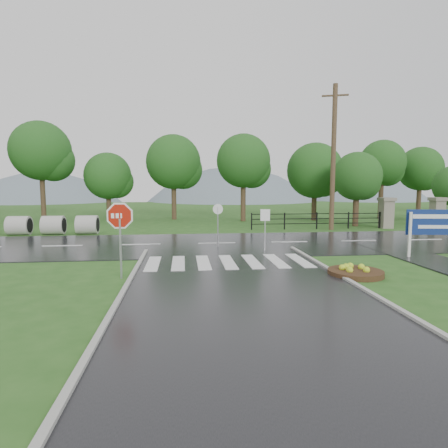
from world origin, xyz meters
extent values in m
plane|color=#27541C|center=(0.00, 0.00, 0.00)|extent=(120.00, 120.00, 0.00)
cube|color=black|center=(0.00, 10.00, 0.00)|extent=(90.00, 8.00, 0.04)
cube|color=#272729|center=(8.50, 4.00, 0.00)|extent=(2.20, 11.00, 0.04)
cube|color=silver|center=(-3.00, 5.00, 0.06)|extent=(0.50, 2.80, 0.02)
cube|color=silver|center=(-2.00, 5.00, 0.06)|extent=(0.50, 2.80, 0.02)
cube|color=silver|center=(-1.00, 5.00, 0.06)|extent=(0.50, 2.80, 0.02)
cube|color=silver|center=(0.00, 5.00, 0.06)|extent=(0.50, 2.80, 0.02)
cube|color=silver|center=(1.00, 5.00, 0.06)|extent=(0.50, 2.80, 0.02)
cube|color=silver|center=(2.00, 5.00, 0.06)|extent=(0.50, 2.80, 0.02)
cube|color=silver|center=(3.00, 5.00, 0.06)|extent=(0.50, 2.80, 0.02)
cube|color=#A3A39B|center=(-3.55, -4.00, 0.00)|extent=(0.15, 24.00, 0.12)
cube|color=gray|center=(13.00, 16.00, 1.00)|extent=(0.80, 0.80, 2.00)
cube|color=#6B6659|center=(13.00, 16.00, 2.12)|extent=(1.00, 1.00, 0.24)
cube|color=gray|center=(17.00, 16.00, 1.00)|extent=(0.80, 0.80, 2.00)
cube|color=#6B6659|center=(17.00, 16.00, 2.12)|extent=(1.00, 1.00, 0.24)
cube|color=black|center=(7.75, 16.00, 0.40)|extent=(9.50, 0.05, 0.05)
cube|color=black|center=(7.75, 16.00, 0.75)|extent=(9.50, 0.05, 0.05)
cube|color=black|center=(7.75, 16.00, 1.10)|extent=(9.50, 0.05, 0.05)
cube|color=black|center=(3.00, 16.00, 0.60)|extent=(0.08, 0.08, 1.20)
cube|color=black|center=(12.50, 16.00, 0.60)|extent=(0.08, 0.08, 1.20)
cube|color=black|center=(17.50, 16.00, 0.60)|extent=(0.08, 0.08, 1.20)
sphere|color=slate|center=(-28.00, 65.00, -14.40)|extent=(40.00, 40.00, 40.00)
sphere|color=slate|center=(8.00, 65.00, -17.28)|extent=(48.00, 48.00, 48.00)
sphere|color=slate|center=(36.00, 65.00, -12.96)|extent=(36.00, 36.00, 36.00)
cylinder|color=#9E9B93|center=(-12.16, 15.00, 0.60)|extent=(1.30, 1.20, 1.20)
cylinder|color=#9E9B93|center=(-10.06, 15.00, 0.60)|extent=(1.30, 1.20, 1.20)
cylinder|color=#9E9B93|center=(-7.96, 15.00, 0.60)|extent=(1.30, 1.20, 1.20)
cube|color=#939399|center=(-3.90, 2.92, 1.02)|extent=(0.06, 0.06, 2.04)
cylinder|color=white|center=(-3.90, 2.93, 2.15)|extent=(1.23, 0.12, 1.23)
cylinder|color=#A8190B|center=(-3.90, 2.92, 2.15)|extent=(1.07, 0.11, 1.07)
cube|color=silver|center=(7.97, 5.24, 1.00)|extent=(0.11, 0.11, 2.01)
cube|color=navy|center=(9.07, 5.24, 1.56)|extent=(2.39, 0.41, 1.10)
cube|color=white|center=(9.07, 5.21, 1.81)|extent=(1.89, 0.29, 0.18)
cube|color=white|center=(9.07, 5.21, 1.35)|extent=(1.39, 0.21, 0.15)
cylinder|color=#332111|center=(4.21, 2.46, 0.10)|extent=(1.90, 1.90, 0.19)
cube|color=#939399|center=(2.08, 7.51, 0.95)|extent=(0.04, 0.04, 1.89)
cube|color=white|center=(2.08, 7.49, 1.75)|extent=(0.44, 0.12, 0.55)
cylinder|color=#939399|center=(-0.05, 8.84, 1.03)|extent=(0.06, 0.06, 2.06)
cylinder|color=white|center=(-0.05, 8.82, 1.96)|extent=(0.50, 0.18, 0.52)
cylinder|color=#473523|center=(8.64, 15.50, 5.01)|extent=(0.33, 0.33, 10.03)
cube|color=brown|center=(8.64, 15.50, 9.25)|extent=(1.72, 0.68, 0.11)
cylinder|color=#3D2B1C|center=(11.38, 17.50, 1.59)|extent=(0.46, 0.46, 3.18)
sphere|color=#194B17|center=(11.38, 17.50, 3.82)|extent=(3.67, 3.67, 3.67)
camera|label=1|loc=(-1.78, -9.83, 3.18)|focal=30.00mm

